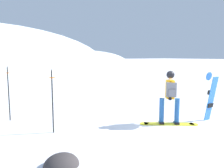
% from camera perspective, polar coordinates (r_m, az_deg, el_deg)
% --- Properties ---
extents(ground_plane, '(300.00, 300.00, 0.00)m').
position_cam_1_polar(ground_plane, '(6.76, 15.26, -11.82)').
color(ground_plane, white).
extents(ridge_peak_far, '(23.54, 21.19, 7.33)m').
position_cam_1_polar(ridge_peak_far, '(60.05, -6.80, 5.02)').
color(ridge_peak_far, white).
rests_on(ridge_peak_far, ground).
extents(snowboarder_main, '(1.57, 1.16, 1.71)m').
position_cam_1_polar(snowboarder_main, '(7.24, 14.55, -3.03)').
color(snowboarder_main, yellow).
rests_on(snowboarder_main, ground).
extents(spare_snowboard, '(0.28, 0.30, 1.64)m').
position_cam_1_polar(spare_snowboard, '(8.15, 23.86, -2.91)').
color(spare_snowboard, blue).
rests_on(spare_snowboard, ground).
extents(piste_marker_near, '(0.20, 0.20, 1.87)m').
position_cam_1_polar(piste_marker_near, '(8.23, -24.90, -1.19)').
color(piste_marker_near, black).
rests_on(piste_marker_near, ground).
extents(piste_marker_far, '(0.20, 0.20, 1.83)m').
position_cam_1_polar(piste_marker_far, '(6.47, -14.96, -3.06)').
color(piste_marker_far, black).
rests_on(piste_marker_far, ground).
extents(rock_dark, '(0.72, 0.62, 0.51)m').
position_cam_1_polar(rock_dark, '(4.83, -12.76, -19.72)').
color(rock_dark, '#383333').
rests_on(rock_dark, ground).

